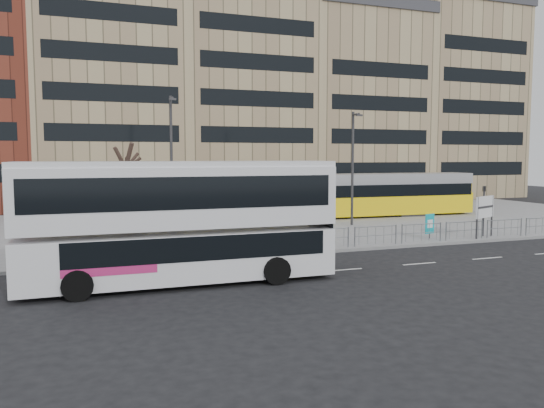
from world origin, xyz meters
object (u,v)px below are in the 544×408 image
object	(u,v)px
pedestrian	(131,227)
traffic_light_east	(484,204)
ad_panel	(430,224)
traffic_light_west	(141,218)
station_sign	(485,209)
lamp_post_east	(353,164)
lamp_post_west	(172,157)
bare_tree	(125,141)
tram	(305,197)
double_decker_bus	(180,218)

from	to	relation	value
pedestrian	traffic_light_east	xyz separation A→B (m)	(20.73, -4.44, 1.01)
ad_panel	traffic_light_west	size ratio (longest dim) A/B	0.48
station_sign	lamp_post_east	xyz separation A→B (m)	(-4.77, 7.87, 2.65)
station_sign	traffic_light_west	distance (m)	20.32
station_sign	traffic_light_west	bearing A→B (deg)	156.34
traffic_light_west	lamp_post_west	xyz separation A→B (m)	(3.12, 10.27, 2.88)
ad_panel	bare_tree	distance (m)	18.38
lamp_post_east	bare_tree	xyz separation A→B (m)	(-15.87, -3.08, 1.37)
station_sign	ad_panel	world-z (taller)	station_sign
pedestrian	traffic_light_east	size ratio (longest dim) A/B	0.62
tram	lamp_post_east	size ratio (longest dim) A/B	3.69
ad_panel	bare_tree	world-z (taller)	bare_tree
pedestrian	tram	bearing A→B (deg)	-37.54
traffic_light_east	lamp_post_west	distance (m)	20.32
tram	bare_tree	bearing A→B (deg)	-149.86
tram	bare_tree	xyz separation A→B (m)	(-14.14, -7.71, 4.01)
tram	pedestrian	bearing A→B (deg)	-149.76
bare_tree	station_sign	bearing A→B (deg)	-13.08
tram	traffic_light_west	world-z (taller)	tram
ad_panel	double_decker_bus	bearing A→B (deg)	-177.63
ad_panel	station_sign	bearing A→B (deg)	-29.70
station_sign	bare_tree	distance (m)	21.57
double_decker_bus	ad_panel	bearing A→B (deg)	20.06
tram	traffic_light_east	world-z (taller)	tram
station_sign	ad_panel	size ratio (longest dim) A/B	1.70
traffic_light_east	station_sign	bearing A→B (deg)	-111.09
tram	lamp_post_west	distance (m)	11.34
ad_panel	lamp_post_east	distance (m)	8.06
lamp_post_east	lamp_post_west	bearing A→B (deg)	168.64
ad_panel	bare_tree	size ratio (longest dim) A/B	0.19
pedestrian	lamp_post_west	bearing A→B (deg)	-6.78
double_decker_bus	lamp_post_east	world-z (taller)	lamp_post_east
pedestrian	lamp_post_east	size ratio (longest dim) A/B	0.24
traffic_light_west	lamp_post_west	size ratio (longest dim) A/B	0.35
traffic_light_west	lamp_post_east	size ratio (longest dim) A/B	0.39
ad_panel	lamp_post_west	bearing A→B (deg)	128.10
double_decker_bus	lamp_post_east	xyz separation A→B (m)	(14.54, 12.73, 1.91)
ad_panel	traffic_light_west	distance (m)	16.98
station_sign	traffic_light_east	bearing A→B (deg)	32.46
double_decker_bus	ad_panel	distance (m)	16.97
pedestrian	station_sign	bearing A→B (deg)	-79.64
bare_tree	lamp_post_west	bearing A→B (deg)	58.25
tram	bare_tree	size ratio (longest dim) A/B	3.79
pedestrian	traffic_light_west	xyz separation A→B (m)	(0.12, -4.78, 1.01)
pedestrian	lamp_post_east	bearing A→B (deg)	-55.40
lamp_post_west	pedestrian	bearing A→B (deg)	-120.55
pedestrian	lamp_post_west	xyz separation A→B (m)	(3.24, 5.49, 3.89)
lamp_post_east	bare_tree	world-z (taller)	lamp_post_east
pedestrian	double_decker_bus	bearing A→B (deg)	-149.66
double_decker_bus	lamp_post_west	bearing A→B (deg)	82.70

